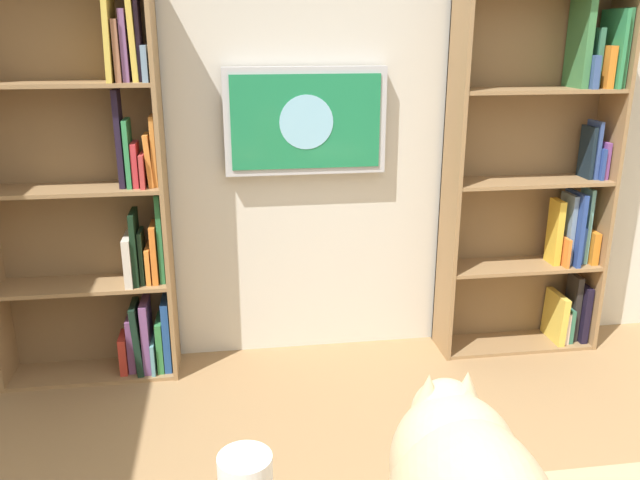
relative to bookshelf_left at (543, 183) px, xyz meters
The scene contains 4 objects.
wall_back 1.35m from the bookshelf_left, ahead, with size 4.52×0.06×2.70m, color beige.
bookshelf_left is the anchor object (origin of this frame).
bookshelf_right 2.36m from the bookshelf_left, ahead, with size 0.89×0.28×2.04m.
wall_mounted_tv 1.36m from the bookshelf_left, ahead, with size 0.84×0.07×0.55m.
Camera 1 is at (0.43, 1.20, 1.77)m, focal length 36.32 mm.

